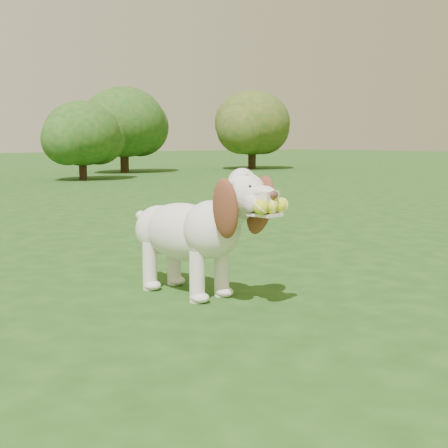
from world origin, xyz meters
TOP-DOWN VIEW (x-y plane):
  - ground at (0.00, 0.00)m, footprint 80.00×80.00m
  - dog at (0.53, -0.33)m, footprint 0.44×1.06m
  - shrub_f at (6.36, 11.41)m, footprint 2.11×2.11m
  - shrub_d at (4.22, 9.22)m, footprint 1.58×1.58m
  - shrub_h at (10.29, 11.02)m, footprint 2.18×2.18m

SIDE VIEW (x-z plane):
  - ground at x=0.00m, z-range 0.00..0.00m
  - dog at x=0.53m, z-range 0.02..0.71m
  - shrub_d at x=4.22m, z-range 0.14..1.79m
  - shrub_f at x=6.36m, z-range 0.19..2.38m
  - shrub_h at x=10.29m, z-range 0.20..2.45m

